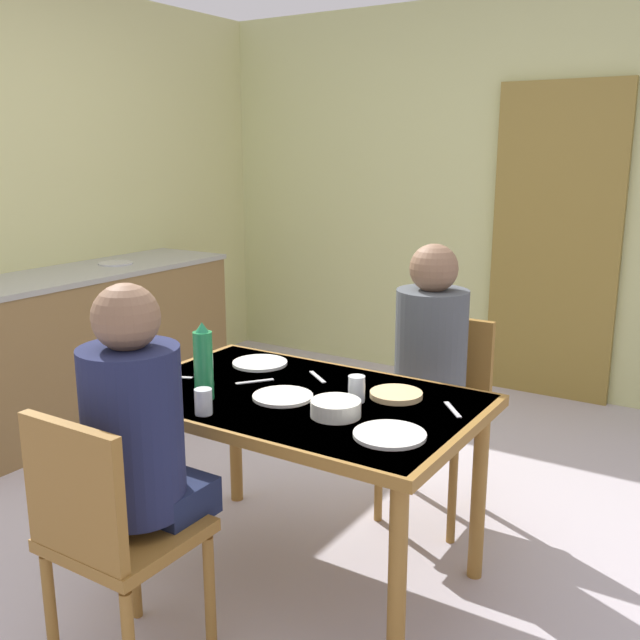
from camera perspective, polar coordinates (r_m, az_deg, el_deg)
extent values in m
plane|color=#BAB0B9|center=(3.28, -4.60, -15.62)|extent=(6.32, 6.32, 0.00)
cube|color=#C8CC89|center=(5.03, 12.16, 9.52)|extent=(4.18, 0.10, 2.54)
cube|color=#CAC885|center=(4.73, -20.17, 8.77)|extent=(0.10, 3.65, 2.54)
cube|color=olive|center=(4.81, 18.14, 5.72)|extent=(0.80, 0.05, 2.00)
cube|color=olive|center=(4.52, -18.27, -2.08)|extent=(0.60, 1.93, 0.87)
cube|color=#9E9E99|center=(4.42, -18.70, 3.54)|extent=(0.61, 1.97, 0.03)
cylinder|color=#B7B7BC|center=(4.60, -15.94, 4.36)|extent=(0.21, 0.21, 0.01)
cube|color=olive|center=(2.62, -1.76, -6.39)|extent=(1.30, 0.82, 0.04)
cube|color=#EFB36F|center=(2.62, -1.76, -6.00)|extent=(1.25, 0.79, 0.00)
cylinder|color=olive|center=(2.88, -15.50, -12.79)|extent=(0.06, 0.06, 0.68)
cylinder|color=olive|center=(2.26, 6.14, -20.25)|extent=(0.06, 0.06, 0.68)
cylinder|color=olive|center=(3.33, -6.75, -8.70)|extent=(0.06, 0.06, 0.68)
cylinder|color=olive|center=(2.81, 12.49, -13.34)|extent=(0.06, 0.06, 0.68)
cube|color=olive|center=(2.35, -15.05, -16.14)|extent=(0.40, 0.40, 0.04)
cube|color=olive|center=(2.15, -18.99, -13.01)|extent=(0.38, 0.04, 0.42)
cylinder|color=olive|center=(2.68, -14.54, -18.19)|extent=(0.04, 0.04, 0.41)
cylinder|color=olive|center=(2.48, -8.74, -20.79)|extent=(0.04, 0.04, 0.41)
cylinder|color=olive|center=(2.51, -20.58, -21.16)|extent=(0.04, 0.04, 0.41)
cube|color=olive|center=(3.18, 8.95, -7.80)|extent=(0.40, 0.40, 0.04)
cube|color=olive|center=(3.27, 10.35, -3.36)|extent=(0.38, 0.04, 0.42)
cylinder|color=olive|center=(3.07, 10.46, -13.62)|extent=(0.04, 0.04, 0.41)
cylinder|color=olive|center=(3.20, 4.68, -12.30)|extent=(0.04, 0.04, 0.41)
cylinder|color=olive|center=(3.36, 12.68, -11.26)|extent=(0.04, 0.04, 0.41)
cylinder|color=olive|center=(3.48, 7.33, -10.18)|extent=(0.04, 0.04, 0.41)
cube|color=#192141|center=(2.42, -12.30, -13.47)|extent=(0.30, 0.22, 0.12)
cylinder|color=#1E2347|center=(2.24, -14.61, -8.52)|extent=(0.30, 0.30, 0.52)
sphere|color=#846047|center=(2.14, -15.16, 0.21)|extent=(0.20, 0.20, 0.20)
cube|color=#514959|center=(3.02, 7.76, -7.69)|extent=(0.30, 0.22, 0.12)
cylinder|color=#4C5156|center=(3.03, 8.79, -2.45)|extent=(0.30, 0.30, 0.52)
sphere|color=#846047|center=(2.96, 9.03, 4.09)|extent=(0.20, 0.20, 0.20)
cylinder|color=#228647|center=(2.58, -9.24, -3.59)|extent=(0.07, 0.07, 0.25)
cone|color=#1D7F4D|center=(2.54, -9.36, -0.56)|extent=(0.05, 0.05, 0.04)
cylinder|color=silver|center=(2.41, 1.26, -7.02)|extent=(0.17, 0.17, 0.05)
cylinder|color=white|center=(2.59, -2.98, -6.08)|extent=(0.22, 0.22, 0.01)
cylinder|color=white|center=(2.27, 5.55, -9.05)|extent=(0.23, 0.23, 0.01)
cylinder|color=white|center=(2.99, -4.79, -3.42)|extent=(0.23, 0.23, 0.01)
cylinder|color=silver|center=(2.45, -9.24, -6.41)|extent=(0.06, 0.06, 0.09)
cylinder|color=silver|center=(2.66, -13.24, -5.03)|extent=(0.06, 0.06, 0.09)
cylinder|color=silver|center=(2.54, 2.92, -5.48)|extent=(0.06, 0.06, 0.09)
cylinder|color=#DBB77A|center=(2.61, 6.06, -5.90)|extent=(0.19, 0.19, 0.02)
cube|color=silver|center=(2.87, -11.52, -4.44)|extent=(0.14, 0.07, 0.00)
cube|color=silver|center=(2.81, -0.20, -4.54)|extent=(0.13, 0.10, 0.00)
cube|color=silver|center=(2.77, -5.21, -4.88)|extent=(0.10, 0.13, 0.00)
cube|color=silver|center=(2.51, 10.48, -7.00)|extent=(0.11, 0.13, 0.00)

